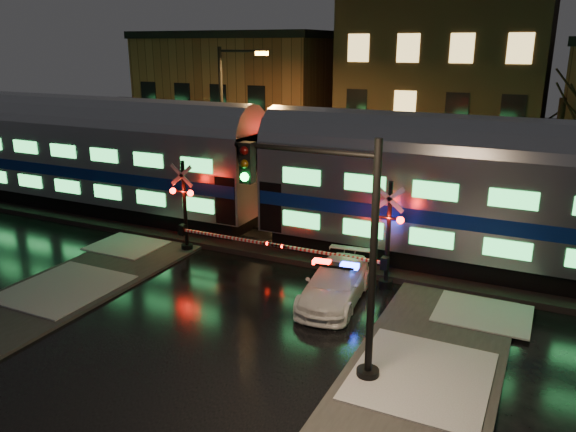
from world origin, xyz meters
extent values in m
plane|color=black|center=(0.00, 0.00, 0.00)|extent=(120.00, 120.00, 0.00)
cube|color=black|center=(0.00, 5.00, 0.12)|extent=(90.00, 4.20, 0.24)
cube|color=brown|center=(-13.00, 22.00, 4.50)|extent=(14.00, 10.00, 9.00)
cube|color=brown|center=(2.00, 22.50, 5.75)|extent=(12.00, 11.00, 11.50)
cube|color=black|center=(-15.48, 5.00, 0.64)|extent=(24.00, 2.40, 0.80)
cube|color=#B7BAC1|center=(-15.48, 5.00, 2.94)|extent=(25.00, 3.05, 3.80)
cube|color=navy|center=(-15.48, 5.00, 2.54)|extent=(24.75, 3.09, 0.55)
cube|color=#3DE864|center=(-15.48, 3.45, 1.79)|extent=(21.00, 0.05, 0.62)
cube|color=#3DE864|center=(-15.48, 3.45, 3.59)|extent=(21.00, 0.05, 0.62)
cylinder|color=#B7BAC1|center=(-15.48, 5.00, 4.64)|extent=(25.00, 3.05, 3.05)
imported|color=white|center=(2.67, 0.50, 0.66)|extent=(2.30, 4.71, 1.32)
cube|color=black|center=(2.67, 0.50, 1.36)|extent=(1.40, 0.49, 0.09)
cube|color=#FF0C05|center=(2.18, 0.45, 1.40)|extent=(0.63, 0.37, 0.15)
cube|color=#1426FF|center=(3.16, 0.55, 1.40)|extent=(0.63, 0.37, 0.15)
cylinder|color=black|center=(3.94, 2.40, 0.15)|extent=(0.50, 0.50, 0.30)
cylinder|color=black|center=(3.94, 2.40, 2.01)|extent=(0.16, 0.16, 4.03)
sphere|color=#FF0C05|center=(3.49, 2.22, 2.72)|extent=(0.26, 0.26, 0.26)
sphere|color=#FF0C05|center=(4.39, 2.22, 2.72)|extent=(0.26, 0.26, 0.26)
cube|color=white|center=(1.42, 2.15, 1.06)|extent=(5.03, 0.10, 0.10)
cube|color=black|center=(3.94, 2.15, 1.06)|extent=(0.25, 0.30, 0.45)
cylinder|color=black|center=(-4.91, 2.40, 0.15)|extent=(0.50, 0.50, 0.30)
cylinder|color=black|center=(-4.91, 2.40, 1.99)|extent=(0.16, 0.16, 3.98)
sphere|color=#FF0C05|center=(-5.36, 2.22, 2.69)|extent=(0.26, 0.26, 0.26)
sphere|color=#FF0C05|center=(-4.47, 2.22, 2.69)|extent=(0.26, 0.26, 0.26)
cube|color=white|center=(-2.42, 2.15, 1.05)|extent=(4.98, 0.10, 0.10)
cube|color=black|center=(-4.91, 2.15, 1.05)|extent=(0.25, 0.30, 0.45)
cylinder|color=black|center=(5.21, -3.62, 0.16)|extent=(0.61, 0.61, 0.33)
cylinder|color=black|center=(5.21, -3.62, 3.25)|extent=(0.20, 0.20, 6.50)
cylinder|color=black|center=(3.26, -3.62, 6.07)|extent=(3.90, 0.13, 0.13)
cube|color=black|center=(1.74, -3.77, 5.63)|extent=(0.35, 0.30, 1.08)
sphere|color=#0CFF3F|center=(1.74, -3.93, 5.29)|extent=(0.24, 0.24, 0.24)
cylinder|color=black|center=(-7.11, 9.00, 4.25)|extent=(0.21, 0.21, 8.50)
cylinder|color=black|center=(-5.83, 9.00, 8.28)|extent=(2.55, 0.13, 0.13)
cube|color=orange|center=(-4.66, 9.00, 8.18)|extent=(0.58, 0.30, 0.19)
camera|label=1|loc=(8.96, -16.31, 8.59)|focal=35.00mm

